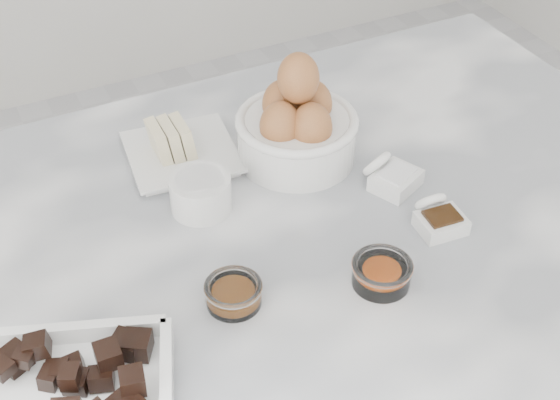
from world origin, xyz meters
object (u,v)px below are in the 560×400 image
Objects in this scene: sugar_ramekin at (201,192)px; vanilla_spoon at (438,217)px; zest_bowl at (382,272)px; butter_plate at (180,148)px; honey_bowl at (233,293)px; chocolate_dish at (69,388)px; egg_bowl at (297,126)px; salt_spoon at (391,176)px.

sugar_ramekin reaches higher than vanilla_spoon.
sugar_ramekin is 0.26m from zest_bowl.
butter_plate is 0.37m from vanilla_spoon.
sugar_ramekin is 0.17m from honey_bowl.
sugar_ramekin is 1.09× the size of vanilla_spoon.
sugar_ramekin is (0.23, 0.22, 0.00)m from chocolate_dish.
vanilla_spoon is (0.12, 0.05, -0.00)m from zest_bowl.
honey_bowl is (0.20, 0.05, -0.01)m from chocolate_dish.
egg_bowl reaches higher than chocolate_dish.
salt_spoon is (0.11, 0.15, -0.00)m from zest_bowl.
vanilla_spoon is at bearing 24.38° from zest_bowl.
sugar_ramekin is at bearing 80.42° from honey_bowl.
egg_bowl is (0.15, -0.07, 0.03)m from butter_plate.
salt_spoon is (0.28, 0.10, 0.00)m from honey_bowl.
zest_bowl is (0.14, -0.22, -0.01)m from sugar_ramekin.
sugar_ramekin is (-0.01, -0.11, 0.01)m from butter_plate.
zest_bowl is (0.17, -0.05, 0.00)m from honey_bowl.
vanilla_spoon is at bearing 6.92° from chocolate_dish.
chocolate_dish is 0.47m from egg_bowl.
egg_bowl reaches higher than sugar_ramekin.
salt_spoon is at bearing 95.15° from vanilla_spoon.
salt_spoon is at bearing -37.50° from butter_plate.
salt_spoon is at bearing 18.17° from chocolate_dish.
salt_spoon is (-0.01, 0.10, 0.00)m from vanilla_spoon.
chocolate_dish is 2.66× the size of salt_spoon.
zest_bowl is (0.37, 0.01, -0.01)m from chocolate_dish.
vanilla_spoon is (0.48, 0.06, -0.01)m from chocolate_dish.
zest_bowl reaches higher than honey_bowl.
honey_bowl is (-0.04, -0.28, -0.00)m from butter_plate.
butter_plate is 0.11m from sugar_ramekin.
chocolate_dish is 0.37m from zest_bowl.
chocolate_dish reaches higher than salt_spoon.
butter_plate is at bearing 142.50° from salt_spoon.
chocolate_dish is 3.06× the size of sugar_ramekin.
sugar_ramekin is 0.87× the size of salt_spoon.
salt_spoon is at bearing -15.39° from sugar_ramekin.
sugar_ramekin is at bearing 147.09° from vanilla_spoon.
honey_bowl is 0.17m from zest_bowl.
honey_bowl is at bearing -99.58° from sugar_ramekin.
butter_plate is 1.79× the size of salt_spoon.
honey_bowl is 0.73× the size of salt_spoon.
egg_bowl is 1.86× the size of salt_spoon.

